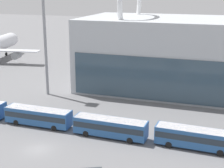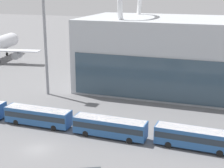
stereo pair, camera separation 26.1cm
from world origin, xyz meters
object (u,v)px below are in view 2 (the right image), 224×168
Objects in this scene: shuttle_bus_1 at (38,115)px; shuttle_bus_2 at (110,126)px; airliner_at_gate_far at (141,56)px; shuttle_bus_3 at (195,137)px; floodlight_mast at (45,31)px.

shuttle_bus_1 is 13.52m from shuttle_bus_2.
airliner_at_gate_far is 2.94× the size of shuttle_bus_1.
shuttle_bus_1 is 27.02m from shuttle_bus_3.
shuttle_bus_2 is at bearing -1.49° from shuttle_bus_1.
airliner_at_gate_far reaches higher than shuttle_bus_2.
airliner_at_gate_far is at bearing 116.24° from shuttle_bus_3.
shuttle_bus_1 and shuttle_bus_2 have the same top height.
airliner_at_gate_far is at bearing 61.45° from floodlight_mast.
floodlight_mast reaches higher than airliner_at_gate_far.
airliner_at_gate_far is 44.75m from shuttle_bus_1.
shuttle_bus_2 is 13.51m from shuttle_bus_3.
floodlight_mast is at bearing 114.45° from shuttle_bus_1.
shuttle_bus_3 is at bearing 2.37° from shuttle_bus_2.
shuttle_bus_3 is 40.37m from floodlight_mast.
shuttle_bus_2 is at bearing -39.49° from floodlight_mast.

